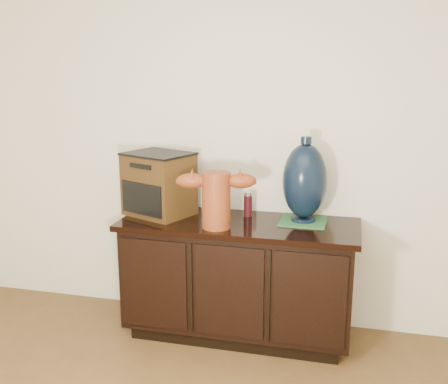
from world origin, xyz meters
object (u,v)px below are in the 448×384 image
(sideboard, at_px, (238,278))
(terracotta_vessel, at_px, (216,197))
(lamp_base, at_px, (305,181))
(tv_radio, at_px, (159,184))
(spray_can, at_px, (248,204))

(sideboard, relative_size, terracotta_vessel, 3.08)
(lamp_base, bearing_deg, tv_radio, -176.90)
(terracotta_vessel, distance_m, spray_can, 0.33)
(sideboard, xyz_separation_m, terracotta_vessel, (-0.10, -0.15, 0.56))
(tv_radio, bearing_deg, spray_can, 32.12)
(sideboard, xyz_separation_m, spray_can, (0.03, 0.14, 0.45))
(tv_radio, bearing_deg, sideboard, 18.03)
(lamp_base, bearing_deg, terracotta_vessel, -153.77)
(tv_radio, distance_m, lamp_base, 0.92)
(lamp_base, bearing_deg, sideboard, -166.22)
(lamp_base, bearing_deg, spray_can, 173.20)
(tv_radio, height_order, lamp_base, lamp_base)
(spray_can, bearing_deg, lamp_base, -6.80)
(terracotta_vessel, height_order, tv_radio, tv_radio)
(sideboard, distance_m, terracotta_vessel, 0.58)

